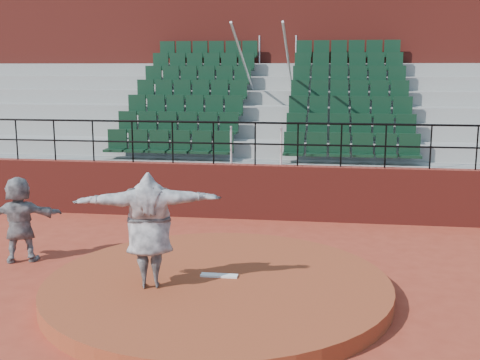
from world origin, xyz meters
TOP-DOWN VIEW (x-y plane):
  - ground at (0.00, 0.00)m, footprint 90.00×90.00m
  - pitchers_mound at (0.00, 0.00)m, footprint 5.50×5.50m
  - pitching_rubber at (0.00, 0.15)m, footprint 0.60×0.15m
  - boundary_wall at (0.00, 5.00)m, footprint 24.00×0.30m
  - wall_railing at (0.00, 5.00)m, footprint 24.04×0.05m
  - seating_deck at (0.00, 8.65)m, footprint 24.00×5.97m
  - press_box_facade at (0.00, 12.60)m, footprint 24.00×3.00m
  - pitcher at (-0.97, -0.42)m, footprint 2.28×1.14m
  - fielder at (-3.93, 1.14)m, footprint 1.57×0.94m

SIDE VIEW (x-z plane):
  - ground at x=0.00m, z-range 0.00..0.00m
  - pitchers_mound at x=0.00m, z-range 0.00..0.25m
  - pitching_rubber at x=0.00m, z-range 0.25..0.28m
  - boundary_wall at x=0.00m, z-range 0.00..1.30m
  - fielder at x=-3.93m, z-range 0.00..1.62m
  - pitcher at x=-0.97m, z-range 0.25..2.04m
  - seating_deck at x=0.00m, z-range -0.87..3.76m
  - wall_railing at x=0.00m, z-range 1.52..2.54m
  - press_box_facade at x=0.00m, z-range 0.00..7.10m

